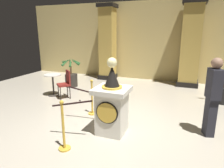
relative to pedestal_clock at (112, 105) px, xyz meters
name	(u,v)px	position (x,y,z in m)	size (l,w,h in m)	color
ground_plane	(105,125)	(-0.29, 0.27, -0.66)	(12.52, 12.52, 0.00)	#B2A893
back_wall	(149,41)	(-0.29, 5.60, 1.13)	(12.52, 0.16, 3.58)	tan
pedestal_clock	(112,105)	(0.00, 0.00, 0.00)	(0.75, 0.75, 1.71)	silver
stanchion_near	(92,102)	(-0.88, 0.79, -0.32)	(0.24, 0.24, 0.99)	gold
stanchion_far	(64,133)	(-0.63, -0.97, -0.31)	(0.24, 0.24, 1.01)	gold
velvet_rope	(80,97)	(-0.75, -0.09, 0.13)	(1.02, 1.05, 0.22)	black
column_left	(108,43)	(-2.12, 5.00, 1.05)	(0.79, 0.79, 3.44)	black
column_right	(191,45)	(1.54, 5.00, 1.05)	(0.90, 0.90, 3.44)	black
potted_palm_left	(71,77)	(-3.00, 3.11, -0.27)	(0.87, 0.76, 1.23)	#2D2823
potted_palm_right	(224,93)	(2.66, 3.12, -0.32)	(0.90, 0.88, 1.19)	black
bystander_guest	(213,95)	(2.04, 0.66, 0.26)	(0.31, 0.41, 1.73)	#26262D
cafe_table	(53,82)	(-2.95, 1.83, -0.17)	(0.59, 0.59, 0.77)	#332D28
cafe_chair_red	(66,82)	(-2.35, 1.74, -0.09)	(0.56, 0.56, 0.96)	black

